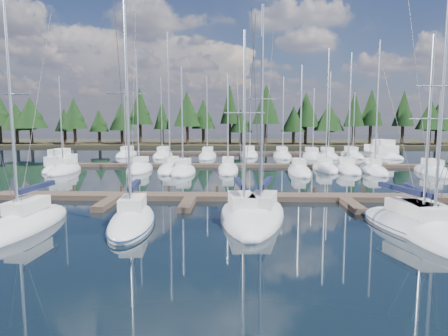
{
  "coord_description": "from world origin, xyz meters",
  "views": [
    {
      "loc": [
        -2.39,
        -13.51,
        6.36
      ],
      "look_at": [
        -3.52,
        22.0,
        2.03
      ],
      "focal_mm": 32.0,
      "sensor_mm": 36.0,
      "label": 1
    }
  ],
  "objects_px": {
    "front_sailboat_5": "(429,230)",
    "motor_yacht_right": "(381,154)",
    "front_sailboat_1": "(132,221)",
    "front_sailboat_4": "(416,227)",
    "motor_yacht_left": "(62,166)",
    "front_sailboat_0": "(24,224)",
    "front_sailboat_3": "(262,217)",
    "front_sailboat_2": "(243,218)",
    "main_dock": "(267,198)"
  },
  "relations": [
    {
      "from": "front_sailboat_4",
      "to": "motor_yacht_right",
      "type": "bearing_deg",
      "value": 72.74
    },
    {
      "from": "front_sailboat_5",
      "to": "motor_yacht_left",
      "type": "height_order",
      "value": "front_sailboat_5"
    },
    {
      "from": "front_sailboat_0",
      "to": "motor_yacht_right",
      "type": "distance_m",
      "value": 58.56
    },
    {
      "from": "main_dock",
      "to": "front_sailboat_3",
      "type": "bearing_deg",
      "value": -97.06
    },
    {
      "from": "front_sailboat_4",
      "to": "main_dock",
      "type": "bearing_deg",
      "value": 132.73
    },
    {
      "from": "front_sailboat_1",
      "to": "motor_yacht_left",
      "type": "relative_size",
      "value": 1.61
    },
    {
      "from": "front_sailboat_0",
      "to": "front_sailboat_1",
      "type": "distance_m",
      "value": 6.18
    },
    {
      "from": "front_sailboat_1",
      "to": "motor_yacht_left",
      "type": "height_order",
      "value": "front_sailboat_1"
    },
    {
      "from": "front_sailboat_1",
      "to": "front_sailboat_0",
      "type": "bearing_deg",
      "value": -170.92
    },
    {
      "from": "front_sailboat_5",
      "to": "main_dock",
      "type": "bearing_deg",
      "value": 132.0
    },
    {
      "from": "front_sailboat_0",
      "to": "front_sailboat_1",
      "type": "relative_size",
      "value": 0.99
    },
    {
      "from": "front_sailboat_3",
      "to": "front_sailboat_5",
      "type": "height_order",
      "value": "front_sailboat_5"
    },
    {
      "from": "front_sailboat_3",
      "to": "front_sailboat_4",
      "type": "distance_m",
      "value": 8.85
    },
    {
      "from": "front_sailboat_0",
      "to": "motor_yacht_right",
      "type": "height_order",
      "value": "front_sailboat_0"
    },
    {
      "from": "front_sailboat_5",
      "to": "front_sailboat_4",
      "type": "bearing_deg",
      "value": 121.01
    },
    {
      "from": "front_sailboat_1",
      "to": "front_sailboat_4",
      "type": "height_order",
      "value": "front_sailboat_1"
    },
    {
      "from": "front_sailboat_2",
      "to": "front_sailboat_4",
      "type": "relative_size",
      "value": 1.06
    },
    {
      "from": "front_sailboat_4",
      "to": "front_sailboat_1",
      "type": "bearing_deg",
      "value": 177.09
    },
    {
      "from": "front_sailboat_3",
      "to": "motor_yacht_left",
      "type": "distance_m",
      "value": 34.74
    },
    {
      "from": "main_dock",
      "to": "motor_yacht_right",
      "type": "bearing_deg",
      "value": 59.32
    },
    {
      "from": "front_sailboat_1",
      "to": "main_dock",
      "type": "bearing_deg",
      "value": 41.35
    },
    {
      "from": "front_sailboat_5",
      "to": "motor_yacht_left",
      "type": "distance_m",
      "value": 43.13
    },
    {
      "from": "front_sailboat_5",
      "to": "motor_yacht_right",
      "type": "xyz_separation_m",
      "value": [
        13.73,
        46.14,
        0.26
      ]
    },
    {
      "from": "main_dock",
      "to": "motor_yacht_left",
      "type": "distance_m",
      "value": 31.0
    },
    {
      "from": "front_sailboat_1",
      "to": "front_sailboat_3",
      "type": "bearing_deg",
      "value": 8.33
    },
    {
      "from": "front_sailboat_1",
      "to": "front_sailboat_4",
      "type": "xyz_separation_m",
      "value": [
        16.49,
        -0.84,
        -0.03
      ]
    },
    {
      "from": "front_sailboat_1",
      "to": "front_sailboat_2",
      "type": "distance_m",
      "value": 6.73
    },
    {
      "from": "motor_yacht_left",
      "to": "motor_yacht_right",
      "type": "xyz_separation_m",
      "value": [
        46.61,
        18.23,
        0.06
      ]
    },
    {
      "from": "front_sailboat_0",
      "to": "front_sailboat_3",
      "type": "xyz_separation_m",
      "value": [
        13.97,
        2.13,
        -0.01
      ]
    },
    {
      "from": "front_sailboat_3",
      "to": "front_sailboat_4",
      "type": "xyz_separation_m",
      "value": [
        8.62,
        -1.99,
        -0.02
      ]
    },
    {
      "from": "front_sailboat_2",
      "to": "front_sailboat_4",
      "type": "distance_m",
      "value": 10.0
    },
    {
      "from": "motor_yacht_left",
      "to": "front_sailboat_5",
      "type": "bearing_deg",
      "value": -40.33
    },
    {
      "from": "main_dock",
      "to": "front_sailboat_3",
      "type": "relative_size",
      "value": 3.2
    },
    {
      "from": "front_sailboat_1",
      "to": "motor_yacht_left",
      "type": "xyz_separation_m",
      "value": [
        -15.99,
        26.41,
        0.19
      ]
    },
    {
      "from": "front_sailboat_4",
      "to": "front_sailboat_5",
      "type": "height_order",
      "value": "front_sailboat_5"
    },
    {
      "from": "front_sailboat_2",
      "to": "motor_yacht_right",
      "type": "height_order",
      "value": "front_sailboat_2"
    },
    {
      "from": "front_sailboat_2",
      "to": "front_sailboat_1",
      "type": "bearing_deg",
      "value": -171.64
    },
    {
      "from": "front_sailboat_4",
      "to": "front_sailboat_0",
      "type": "bearing_deg",
      "value": -179.65
    },
    {
      "from": "front_sailboat_2",
      "to": "front_sailboat_5",
      "type": "height_order",
      "value": "front_sailboat_5"
    },
    {
      "from": "main_dock",
      "to": "front_sailboat_2",
      "type": "xyz_separation_m",
      "value": [
        -2.01,
        -6.65,
        0.08
      ]
    },
    {
      "from": "motor_yacht_left",
      "to": "main_dock",
      "type": "bearing_deg",
      "value": -37.29
    },
    {
      "from": "front_sailboat_5",
      "to": "motor_yacht_left",
      "type": "relative_size",
      "value": 1.67
    },
    {
      "from": "main_dock",
      "to": "front_sailboat_1",
      "type": "relative_size",
      "value": 3.09
    },
    {
      "from": "front_sailboat_1",
      "to": "motor_yacht_right",
      "type": "xyz_separation_m",
      "value": [
        30.62,
        44.64,
        0.25
      ]
    },
    {
      "from": "main_dock",
      "to": "front_sailboat_5",
      "type": "distance_m",
      "value": 12.29
    },
    {
      "from": "main_dock",
      "to": "front_sailboat_5",
      "type": "xyz_separation_m",
      "value": [
        8.22,
        -9.13,
        0.08
      ]
    },
    {
      "from": "front_sailboat_1",
      "to": "front_sailboat_4",
      "type": "distance_m",
      "value": 16.51
    },
    {
      "from": "front_sailboat_3",
      "to": "motor_yacht_right",
      "type": "height_order",
      "value": "front_sailboat_3"
    },
    {
      "from": "main_dock",
      "to": "front_sailboat_4",
      "type": "xyz_separation_m",
      "value": [
        7.82,
        -8.47,
        0.06
      ]
    },
    {
      "from": "front_sailboat_2",
      "to": "motor_yacht_left",
      "type": "xyz_separation_m",
      "value": [
        -22.65,
        25.43,
        0.21
      ]
    }
  ]
}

